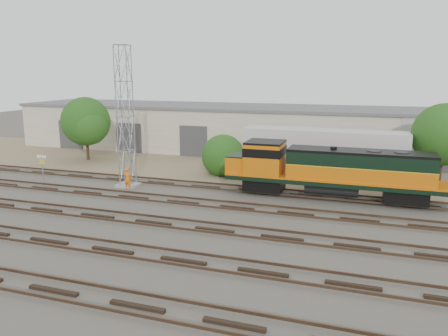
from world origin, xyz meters
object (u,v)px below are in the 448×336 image
(worker, at_px, (128,179))
(semi_trailer, at_px, (327,148))
(locomotive, at_px, (329,170))
(signal_tower, at_px, (125,120))

(worker, bearing_deg, semi_trailer, -138.34)
(locomotive, height_order, signal_tower, signal_tower)
(locomotive, height_order, worker, locomotive)
(locomotive, distance_m, signal_tower, 16.16)
(locomotive, xyz_separation_m, worker, (-15.31, -2.33, -1.33))
(locomotive, bearing_deg, semi_trailer, 96.49)
(locomotive, bearing_deg, worker, -171.34)
(signal_tower, bearing_deg, locomotive, 5.42)
(worker, xyz_separation_m, semi_trailer, (14.60, 8.59, 1.84))
(semi_trailer, bearing_deg, worker, -147.46)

